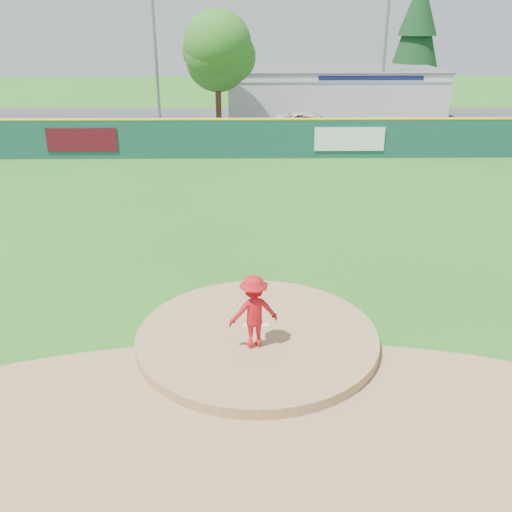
{
  "coord_description": "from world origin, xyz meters",
  "views": [
    {
      "loc": [
        -0.19,
        -11.25,
        6.96
      ],
      "look_at": [
        0.0,
        2.0,
        1.3
      ],
      "focal_mm": 40.0,
      "sensor_mm": 36.0,
      "label": 1
    }
  ],
  "objects_px": {
    "light_pole_left": "(154,29)",
    "conifer_tree": "(417,33)",
    "pitcher": "(254,312)",
    "deciduous_tree": "(217,56)",
    "light_pole_right": "(386,36)",
    "pool_building_grp": "(332,91)",
    "van": "(309,124)"
  },
  "relations": [
    {
      "from": "light_pole_left",
      "to": "conifer_tree",
      "type": "bearing_deg",
      "value": 25.35
    },
    {
      "from": "pitcher",
      "to": "light_pole_left",
      "type": "xyz_separation_m",
      "value": [
        -5.91,
        27.52,
        4.97
      ]
    },
    {
      "from": "deciduous_tree",
      "to": "conifer_tree",
      "type": "height_order",
      "value": "conifer_tree"
    },
    {
      "from": "conifer_tree",
      "to": "light_pole_right",
      "type": "bearing_deg",
      "value": -119.74
    },
    {
      "from": "conifer_tree",
      "to": "light_pole_left",
      "type": "height_order",
      "value": "light_pole_left"
    },
    {
      "from": "pool_building_grp",
      "to": "deciduous_tree",
      "type": "height_order",
      "value": "deciduous_tree"
    },
    {
      "from": "pitcher",
      "to": "pool_building_grp",
      "type": "distance_m",
      "value": 33.09
    },
    {
      "from": "pitcher",
      "to": "light_pole_left",
      "type": "height_order",
      "value": "light_pole_left"
    },
    {
      "from": "conifer_tree",
      "to": "light_pole_left",
      "type": "distance_m",
      "value": 21.03
    },
    {
      "from": "pool_building_grp",
      "to": "conifer_tree",
      "type": "bearing_deg",
      "value": 29.78
    },
    {
      "from": "pitcher",
      "to": "light_pole_right",
      "type": "bearing_deg",
      "value": -121.45
    },
    {
      "from": "pitcher",
      "to": "light_pole_left",
      "type": "relative_size",
      "value": 0.15
    },
    {
      "from": "pitcher",
      "to": "conifer_tree",
      "type": "height_order",
      "value": "conifer_tree"
    },
    {
      "from": "deciduous_tree",
      "to": "light_pole_right",
      "type": "xyz_separation_m",
      "value": [
        11.0,
        4.0,
        0.99
      ]
    },
    {
      "from": "pool_building_grp",
      "to": "light_pole_left",
      "type": "relative_size",
      "value": 1.38
    },
    {
      "from": "deciduous_tree",
      "to": "light_pole_left",
      "type": "height_order",
      "value": "light_pole_left"
    },
    {
      "from": "conifer_tree",
      "to": "light_pole_right",
      "type": "height_order",
      "value": "light_pole_right"
    },
    {
      "from": "van",
      "to": "pitcher",
      "type": "bearing_deg",
      "value": -169.74
    },
    {
      "from": "pitcher",
      "to": "deciduous_tree",
      "type": "height_order",
      "value": "deciduous_tree"
    },
    {
      "from": "pool_building_grp",
      "to": "conifer_tree",
      "type": "height_order",
      "value": "conifer_tree"
    },
    {
      "from": "deciduous_tree",
      "to": "pitcher",
      "type": "bearing_deg",
      "value": -85.71
    },
    {
      "from": "pitcher",
      "to": "pool_building_grp",
      "type": "bearing_deg",
      "value": -114.94
    },
    {
      "from": "deciduous_tree",
      "to": "light_pole_left",
      "type": "distance_m",
      "value": 4.72
    },
    {
      "from": "pitcher",
      "to": "deciduous_tree",
      "type": "bearing_deg",
      "value": -100.05
    },
    {
      "from": "light_pole_left",
      "to": "light_pole_right",
      "type": "height_order",
      "value": "light_pole_left"
    },
    {
      "from": "van",
      "to": "pool_building_grp",
      "type": "relative_size",
      "value": 0.32
    },
    {
      "from": "pool_building_grp",
      "to": "pitcher",
      "type": "bearing_deg",
      "value": -100.6
    },
    {
      "from": "deciduous_tree",
      "to": "conifer_tree",
      "type": "xyz_separation_m",
      "value": [
        15.0,
        11.0,
        0.99
      ]
    },
    {
      "from": "deciduous_tree",
      "to": "light_pole_left",
      "type": "relative_size",
      "value": 0.67
    },
    {
      "from": "conifer_tree",
      "to": "light_pole_left",
      "type": "xyz_separation_m",
      "value": [
        -19.0,
        -9.0,
        0.51
      ]
    },
    {
      "from": "light_pole_right",
      "to": "conifer_tree",
      "type": "bearing_deg",
      "value": 60.26
    },
    {
      "from": "pitcher",
      "to": "van",
      "type": "distance_m",
      "value": 24.94
    }
  ]
}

